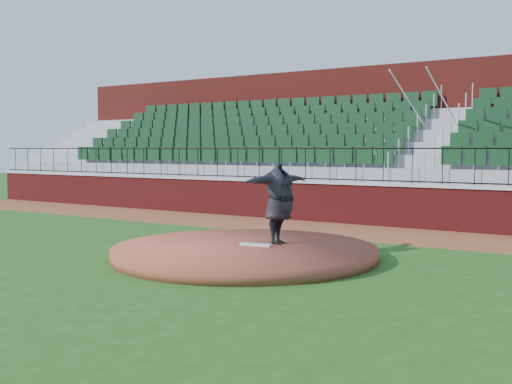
{
  "coord_description": "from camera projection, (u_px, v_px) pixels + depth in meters",
  "views": [
    {
      "loc": [
        7.78,
        -10.3,
        2.29
      ],
      "look_at": [
        0.0,
        1.5,
        1.3
      ],
      "focal_mm": 43.47,
      "sensor_mm": 36.0,
      "label": 1
    }
  ],
  "objects": [
    {
      "name": "wall_cap",
      "position": [
        356.0,
        183.0,
        18.76
      ],
      "size": [
        34.0,
        0.45,
        0.1
      ],
      "primitive_type": "cube",
      "color": "#B7B7B7",
      "rests_on": "field_wall"
    },
    {
      "name": "warning_track",
      "position": [
        332.0,
        230.0,
        17.51
      ],
      "size": [
        34.0,
        3.2,
        0.01
      ],
      "primitive_type": "cube",
      "color": "brown",
      "rests_on": "ground"
    },
    {
      "name": "pitcher",
      "position": [
        279.0,
        203.0,
        13.23
      ],
      "size": [
        0.72,
        2.19,
        1.76
      ],
      "primitive_type": "imported",
      "rotation": [
        0.0,
        0.0,
        1.51
      ],
      "color": "black",
      "rests_on": "pitchers_mound"
    },
    {
      "name": "pitchers_mound",
      "position": [
        245.0,
        252.0,
        13.0
      ],
      "size": [
        5.55,
        5.55,
        0.25
      ],
      "primitive_type": "cylinder",
      "color": "brown",
      "rests_on": "ground"
    },
    {
      "name": "concourse_wall",
      "position": [
        417.0,
        136.0,
        23.25
      ],
      "size": [
        34.0,
        0.5,
        5.5
      ],
      "primitive_type": "cube",
      "color": "maroon",
      "rests_on": "ground"
    },
    {
      "name": "field_wall",
      "position": [
        356.0,
        204.0,
        18.8
      ],
      "size": [
        34.0,
        0.35,
        1.2
      ],
      "primitive_type": "cube",
      "color": "maroon",
      "rests_on": "ground"
    },
    {
      "name": "wall_railing",
      "position": [
        356.0,
        165.0,
        18.72
      ],
      "size": [
        34.0,
        0.05,
        1.0
      ],
      "primitive_type": null,
      "color": "black",
      "rests_on": "wall_cap"
    },
    {
      "name": "pitching_rubber",
      "position": [
        256.0,
        245.0,
        13.02
      ],
      "size": [
        0.7,
        0.29,
        0.05
      ],
      "primitive_type": "cube",
      "rotation": [
        0.0,
        0.0,
        0.18
      ],
      "color": "silver",
      "rests_on": "pitchers_mound"
    },
    {
      "name": "seating_stands",
      "position": [
        390.0,
        148.0,
        20.95
      ],
      "size": [
        34.0,
        5.1,
        4.6
      ],
      "primitive_type": null,
      "color": "gray",
      "rests_on": "ground"
    },
    {
      "name": "ground",
      "position": [
        217.0,
        258.0,
        13.02
      ],
      "size": [
        90.0,
        90.0,
        0.0
      ],
      "primitive_type": "plane",
      "color": "#1E4D16",
      "rests_on": "ground"
    }
  ]
}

